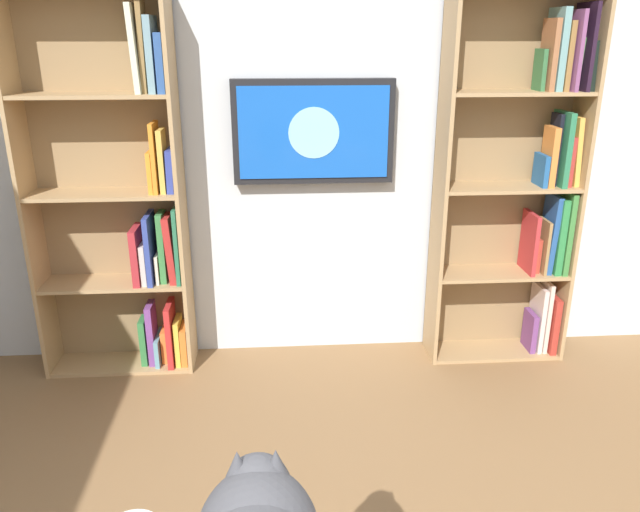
{
  "coord_description": "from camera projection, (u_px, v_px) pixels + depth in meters",
  "views": [
    {
      "loc": [
        0.18,
        1.32,
        1.88
      ],
      "look_at": [
        0.02,
        -1.0,
        1.04
      ],
      "focal_mm": 34.69,
      "sensor_mm": 36.0,
      "label": 1
    }
  ],
  "objects": [
    {
      "name": "wall_back",
      "position": [
        309.0,
        132.0,
        3.52
      ],
      "size": [
        4.52,
        0.06,
        2.7
      ],
      "primitive_type": "cube",
      "color": "silver",
      "rests_on": "ground"
    },
    {
      "name": "bookshelf_left",
      "position": [
        525.0,
        184.0,
        3.54
      ],
      "size": [
        0.8,
        0.28,
        2.11
      ],
      "color": "tan",
      "rests_on": "ground"
    },
    {
      "name": "bookshelf_right",
      "position": [
        126.0,
        204.0,
        3.42
      ],
      "size": [
        0.84,
        0.28,
        2.11
      ],
      "color": "tan",
      "rests_on": "ground"
    },
    {
      "name": "wall_mounted_tv",
      "position": [
        313.0,
        132.0,
        3.44
      ],
      "size": [
        0.9,
        0.07,
        0.58
      ],
      "color": "black"
    }
  ]
}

